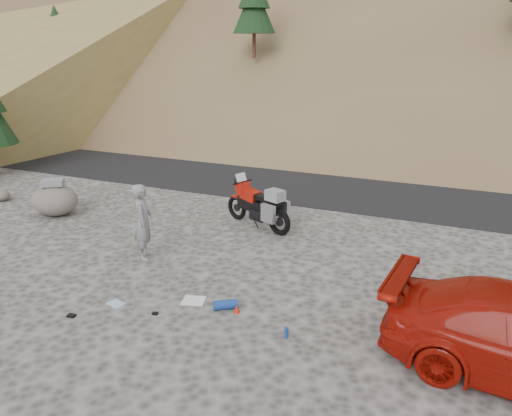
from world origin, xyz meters
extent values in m
plane|color=#3B3937|center=(0.00, 0.00, 0.00)|extent=(140.00, 140.00, 0.00)
cube|color=black|center=(0.00, 9.00, 0.00)|extent=(120.00, 7.00, 0.05)
cylinder|color=#3D2316|center=(-4.00, 14.00, 4.90)|extent=(0.17, 0.17, 1.40)
cone|color=black|center=(-4.00, 14.00, 6.44)|extent=(2.00, 2.00, 2.25)
cylinder|color=#3D2316|center=(-18.00, 16.00, 3.57)|extent=(0.15, 0.15, 1.26)
cone|color=black|center=(-18.00, 16.00, 4.96)|extent=(1.80, 1.80, 2.03)
cone|color=black|center=(-18.00, 16.00, 5.72)|extent=(1.35, 1.35, 1.58)
cone|color=black|center=(-18.00, 16.00, 6.49)|extent=(0.90, 0.90, 1.13)
torus|color=black|center=(-0.08, 3.67, 0.36)|extent=(0.72, 0.40, 0.72)
cylinder|color=black|center=(-0.08, 3.67, 0.36)|extent=(0.23, 0.15, 0.22)
torus|color=black|center=(1.49, 3.02, 0.36)|extent=(0.77, 0.44, 0.77)
cylinder|color=black|center=(1.49, 3.02, 0.36)|extent=(0.26, 0.17, 0.24)
cylinder|color=black|center=(0.00, 3.64, 0.77)|extent=(0.40, 0.22, 0.89)
cylinder|color=black|center=(0.14, 3.58, 1.19)|extent=(0.31, 0.65, 0.05)
cube|color=black|center=(0.68, 3.36, 0.60)|extent=(1.32, 0.75, 0.33)
cube|color=black|center=(0.78, 3.32, 0.38)|extent=(0.58, 0.49, 0.31)
cube|color=#9C1208|center=(0.45, 3.46, 0.88)|extent=(0.66, 0.53, 0.34)
cube|color=#9C1208|center=(0.17, 3.57, 1.01)|extent=(0.45, 0.47, 0.39)
cube|color=silver|center=(0.10, 3.60, 1.30)|extent=(0.25, 0.35, 0.28)
cube|color=black|center=(0.93, 3.25, 0.90)|extent=(0.65, 0.45, 0.13)
cube|color=black|center=(1.32, 3.09, 0.86)|extent=(0.43, 0.33, 0.11)
cube|color=silver|center=(1.25, 2.81, 0.64)|extent=(0.46, 0.29, 0.49)
cube|color=silver|center=(1.47, 3.34, 0.64)|extent=(0.46, 0.29, 0.49)
cube|color=gray|center=(1.34, 3.08, 1.08)|extent=(0.57, 0.52, 0.29)
cube|color=#9C1208|center=(-0.08, 3.67, 0.69)|extent=(0.35, 0.25, 0.04)
cylinder|color=black|center=(0.76, 3.11, 0.20)|extent=(0.11, 0.22, 0.40)
cylinder|color=silver|center=(1.23, 2.96, 0.44)|extent=(0.50, 0.28, 0.14)
imported|color=gray|center=(-0.94, 0.32, 0.00)|extent=(0.69, 0.80, 1.85)
ellipsoid|color=#5E5750|center=(-5.28, 1.88, 0.46)|extent=(1.76, 1.64, 0.93)
cube|color=gray|center=(-5.28, 1.88, 1.02)|extent=(0.82, 0.77, 0.18)
ellipsoid|color=#5E5750|center=(-7.98, 2.22, 0.19)|extent=(0.78, 0.75, 0.38)
cube|color=white|center=(1.19, -1.08, 0.01)|extent=(0.54, 0.50, 0.01)
cylinder|color=navy|center=(1.93, -1.11, 0.09)|extent=(0.50, 0.42, 0.19)
cylinder|color=navy|center=(3.37, -1.57, 0.10)|extent=(0.09, 0.09, 0.20)
cone|color=red|center=(2.19, -1.14, 0.08)|extent=(0.14, 0.14, 0.16)
cube|color=black|center=(-0.65, -2.53, 0.02)|extent=(0.16, 0.12, 0.04)
cube|color=black|center=(0.77, -1.83, 0.02)|extent=(0.11, 0.09, 0.03)
cube|color=#92BFE2|center=(-0.18, -1.80, 0.01)|extent=(0.38, 0.32, 0.01)
camera|label=1|loc=(5.89, -8.82, 5.01)|focal=35.00mm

